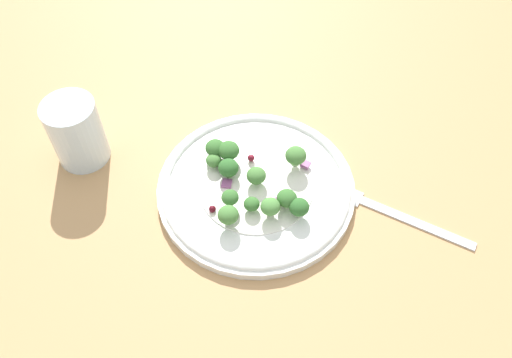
% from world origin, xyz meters
% --- Properties ---
extents(ground_plane, '(1.80, 1.80, 0.02)m').
position_xyz_m(ground_plane, '(0.00, 0.00, -0.01)').
color(ground_plane, tan).
extents(plate, '(0.26, 0.26, 0.02)m').
position_xyz_m(plate, '(-0.02, -0.02, 0.01)').
color(plate, white).
rests_on(plate, ground_plane).
extents(dressing_pool, '(0.15, 0.15, 0.00)m').
position_xyz_m(dressing_pool, '(-0.02, -0.02, 0.01)').
color(dressing_pool, white).
rests_on(dressing_pool, plate).
extents(broccoli_floret_0, '(0.03, 0.03, 0.03)m').
position_xyz_m(broccoli_floret_0, '(-0.02, -0.02, 0.03)').
color(broccoli_floret_0, '#8EB77A').
rests_on(broccoli_floret_0, plate).
extents(broccoli_floret_1, '(0.03, 0.03, 0.03)m').
position_xyz_m(broccoli_floret_1, '(-0.05, -0.08, 0.03)').
color(broccoli_floret_1, '#9EC684').
rests_on(broccoli_floret_1, plate).
extents(broccoli_floret_2, '(0.03, 0.03, 0.03)m').
position_xyz_m(broccoli_floret_2, '(0.03, -0.06, 0.04)').
color(broccoli_floret_2, '#8EB77A').
rests_on(broccoli_floret_2, plate).
extents(broccoli_floret_3, '(0.03, 0.03, 0.03)m').
position_xyz_m(broccoli_floret_3, '(-0.04, -0.07, 0.03)').
color(broccoli_floret_3, '#ADD18E').
rests_on(broccoli_floret_3, plate).
extents(broccoli_floret_4, '(0.02, 0.02, 0.02)m').
position_xyz_m(broccoli_floret_4, '(-0.06, -0.00, 0.03)').
color(broccoli_floret_4, '#9EC684').
rests_on(broccoli_floret_4, plate).
extents(broccoli_floret_5, '(0.03, 0.03, 0.03)m').
position_xyz_m(broccoli_floret_5, '(0.01, 0.05, 0.03)').
color(broccoli_floret_5, '#9EC684').
rests_on(broccoli_floret_5, plate).
extents(broccoli_floret_6, '(0.03, 0.03, 0.03)m').
position_xyz_m(broccoli_floret_6, '(-0.02, 0.02, 0.03)').
color(broccoli_floret_6, '#9EC684').
rests_on(broccoli_floret_6, plate).
extents(broccoli_floret_7, '(0.03, 0.03, 0.03)m').
position_xyz_m(broccoli_floret_7, '(-0.09, -0.01, 0.03)').
color(broccoli_floret_7, '#8EB77A').
rests_on(broccoli_floret_7, plate).
extents(broccoli_floret_8, '(0.02, 0.02, 0.02)m').
position_xyz_m(broccoli_floret_8, '(-0.06, -0.03, 0.03)').
color(broccoli_floret_8, '#ADD18E').
rests_on(broccoli_floret_8, plate).
extents(broccoli_floret_9, '(0.02, 0.02, 0.02)m').
position_xyz_m(broccoli_floret_9, '(-0.01, 0.04, 0.03)').
color(broccoli_floret_9, '#8EB77A').
rests_on(broccoli_floret_9, plate).
extents(broccoli_floret_10, '(0.03, 0.03, 0.03)m').
position_xyz_m(broccoli_floret_10, '(0.01, 0.03, 0.03)').
color(broccoli_floret_10, '#8EB77A').
rests_on(broccoli_floret_10, plate).
extents(broccoli_floret_11, '(0.02, 0.02, 0.02)m').
position_xyz_m(broccoli_floret_11, '(-0.06, -0.05, 0.03)').
color(broccoli_floret_11, '#8EB77A').
rests_on(broccoli_floret_11, plate).
extents(cranberry_0, '(0.01, 0.01, 0.01)m').
position_xyz_m(cranberry_0, '(0.02, -0.00, 0.02)').
color(cranberry_0, maroon).
rests_on(cranberry_0, plate).
extents(cranberry_1, '(0.01, 0.01, 0.01)m').
position_xyz_m(cranberry_1, '(0.02, 0.03, 0.02)').
color(cranberry_1, maroon).
rests_on(cranberry_1, plate).
extents(cranberry_2, '(0.01, 0.01, 0.01)m').
position_xyz_m(cranberry_2, '(-0.08, 0.02, 0.02)').
color(cranberry_2, '#4C0A14').
rests_on(cranberry_2, plate).
extents(onion_bit_0, '(0.02, 0.01, 0.00)m').
position_xyz_m(onion_bit_0, '(-0.00, 0.03, 0.02)').
color(onion_bit_0, '#934C84').
rests_on(onion_bit_0, plate).
extents(onion_bit_1, '(0.02, 0.01, 0.01)m').
position_xyz_m(onion_bit_1, '(-0.03, 0.02, 0.02)').
color(onion_bit_1, '#934C84').
rests_on(onion_bit_1, plate).
extents(onion_bit_2, '(0.01, 0.01, 0.01)m').
position_xyz_m(onion_bit_2, '(0.03, -0.07, 0.02)').
color(onion_bit_2, '#934C84').
rests_on(onion_bit_2, plate).
extents(onion_bit_3, '(0.01, 0.01, 0.01)m').
position_xyz_m(onion_bit_3, '(-0.04, -0.06, 0.02)').
color(onion_bit_3, '#843D75').
rests_on(onion_bit_3, plate).
extents(fork, '(0.05, 0.19, 0.01)m').
position_xyz_m(fork, '(0.00, -0.20, 0.00)').
color(fork, silver).
rests_on(fork, ground_plane).
extents(water_glass, '(0.07, 0.07, 0.09)m').
position_xyz_m(water_glass, '(-0.04, 0.22, 0.05)').
color(water_glass, silver).
rests_on(water_glass, ground_plane).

